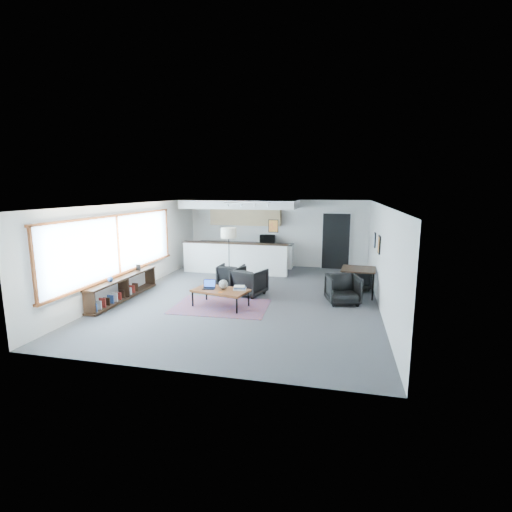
% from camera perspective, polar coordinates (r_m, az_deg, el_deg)
% --- Properties ---
extents(room, '(7.02, 9.02, 2.62)m').
position_cam_1_polar(room, '(10.25, -1.13, 0.70)').
color(room, '#4D4D50').
rests_on(room, ground).
extents(window, '(0.10, 5.95, 1.66)m').
position_cam_1_polar(window, '(10.80, -20.48, 1.37)').
color(window, '#8CBFFF').
rests_on(window, room).
extents(console, '(0.35, 3.00, 0.80)m').
position_cam_1_polar(console, '(10.81, -19.81, -4.69)').
color(console, black).
rests_on(console, floor).
extents(kitchenette, '(4.20, 1.96, 2.60)m').
position_cam_1_polar(kitchenette, '(14.09, -2.21, 3.64)').
color(kitchenette, white).
rests_on(kitchenette, floor).
extents(doorway, '(1.10, 0.12, 2.15)m').
position_cam_1_polar(doorway, '(14.36, 12.18, 2.32)').
color(doorway, black).
rests_on(doorway, room).
extents(track_light, '(1.60, 0.07, 0.15)m').
position_cam_1_polar(track_light, '(12.39, -1.34, 8.06)').
color(track_light, silver).
rests_on(track_light, room).
extents(wall_art_lower, '(0.03, 0.38, 0.48)m').
position_cam_1_polar(wall_art_lower, '(10.36, 18.40, 1.67)').
color(wall_art_lower, black).
rests_on(wall_art_lower, room).
extents(wall_art_upper, '(0.03, 0.34, 0.44)m').
position_cam_1_polar(wall_art_upper, '(11.65, 17.80, 2.36)').
color(wall_art_upper, black).
rests_on(wall_art_upper, room).
extents(kilim_rug, '(2.48, 1.75, 0.01)m').
position_cam_1_polar(kilim_rug, '(9.73, -5.43, -7.72)').
color(kilim_rug, '#663B50').
rests_on(kilim_rug, floor).
extents(coffee_table, '(1.53, 1.04, 0.46)m').
position_cam_1_polar(coffee_table, '(9.61, -5.47, -5.36)').
color(coffee_table, brown).
rests_on(coffee_table, floor).
extents(laptop, '(0.34, 0.29, 0.22)m').
position_cam_1_polar(laptop, '(9.74, -7.21, -4.57)').
color(laptop, black).
rests_on(laptop, coffee_table).
extents(ceramic_pot, '(0.25, 0.25, 0.25)m').
position_cam_1_polar(ceramic_pot, '(9.60, -5.02, -4.38)').
color(ceramic_pot, gray).
rests_on(ceramic_pot, coffee_table).
extents(book_stack, '(0.37, 0.31, 0.10)m').
position_cam_1_polar(book_stack, '(9.54, -2.53, -4.93)').
color(book_stack, silver).
rests_on(book_stack, coffee_table).
extents(coaster, '(0.11, 0.11, 0.01)m').
position_cam_1_polar(coaster, '(9.35, -5.48, -5.55)').
color(coaster, '#E5590C').
rests_on(coaster, coffee_table).
extents(armchair_left, '(0.75, 0.71, 0.76)m').
position_cam_1_polar(armchair_left, '(11.61, -3.87, -2.83)').
color(armchair_left, black).
rests_on(armchair_left, floor).
extents(armchair_right, '(1.03, 1.00, 0.85)m').
position_cam_1_polar(armchair_right, '(10.63, -1.05, -3.78)').
color(armchair_right, black).
rests_on(armchair_right, floor).
extents(floor_lamp, '(0.61, 0.61, 1.77)m').
position_cam_1_polar(floor_lamp, '(12.08, -4.22, 3.27)').
color(floor_lamp, black).
rests_on(floor_lamp, floor).
extents(dining_table, '(1.00, 1.00, 0.78)m').
position_cam_1_polar(dining_table, '(10.93, 15.48, -2.21)').
color(dining_table, black).
rests_on(dining_table, floor).
extents(dining_chair_near, '(0.84, 0.81, 0.72)m').
position_cam_1_polar(dining_chair_near, '(10.13, 13.21, -5.15)').
color(dining_chair_near, black).
rests_on(dining_chair_near, floor).
extents(dining_chair_far, '(0.71, 0.68, 0.59)m').
position_cam_1_polar(dining_chair_far, '(11.65, 15.25, -3.56)').
color(dining_chair_far, black).
rests_on(dining_chair_far, floor).
extents(microwave, '(0.62, 0.39, 0.39)m').
position_cam_1_polar(microwave, '(14.34, 1.77, 2.75)').
color(microwave, black).
rests_on(microwave, kitchenette).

